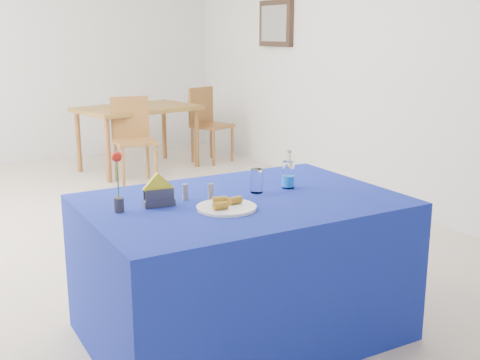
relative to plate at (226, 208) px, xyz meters
name	(u,v)px	position (x,y,z in m)	size (l,w,h in m)	color
floor	(121,240)	(0.07, 1.91, -0.77)	(7.00, 7.00, 0.00)	#C3B3A1
room_shell	(109,11)	(0.07, 1.91, 0.98)	(7.00, 7.00, 7.00)	silver
picture_frame	(276,23)	(2.54, 3.51, 0.93)	(0.06, 0.64, 0.52)	black
picture_art	(274,23)	(2.51, 3.51, 0.93)	(0.02, 0.52, 0.40)	#998C66
plate	(226,208)	(0.00, 0.00, 0.00)	(0.30, 0.30, 0.01)	white
drinking_glass	(257,181)	(0.29, 0.20, 0.06)	(0.07, 0.07, 0.13)	white
salt_shaker	(185,192)	(-0.11, 0.25, 0.04)	(0.03, 0.03, 0.09)	gray
pepper_shaker	(211,192)	(0.01, 0.19, 0.04)	(0.03, 0.03, 0.09)	slate
blue_table	(242,267)	(0.16, 0.12, -0.39)	(1.60, 1.10, 0.76)	navy
water_bottle	(288,176)	(0.49, 0.19, 0.06)	(0.07, 0.07, 0.21)	white
napkin_holder	(159,196)	(-0.27, 0.21, 0.04)	(0.16, 0.08, 0.17)	#3D3E43
rose_vase	(118,183)	(-0.47, 0.21, 0.14)	(0.05, 0.05, 0.30)	#27272D
oak_table	(138,113)	(1.09, 4.24, -0.09)	(1.49, 1.11, 0.76)	olive
chair_bg_left	(133,134)	(0.83, 3.68, -0.23)	(0.46, 0.46, 0.93)	brown
chair_bg_right	(207,119)	(2.02, 4.28, -0.23)	(0.54, 0.54, 0.93)	brown
banana_pieces	(225,202)	(0.00, 0.01, 0.03)	(0.18, 0.14, 0.04)	gold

